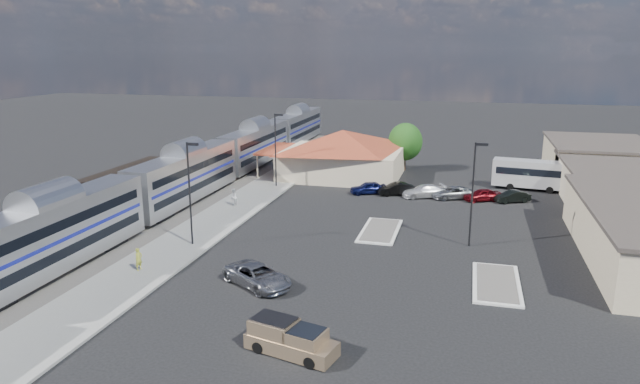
% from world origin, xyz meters
% --- Properties ---
extents(ground, '(280.00, 280.00, 0.00)m').
position_xyz_m(ground, '(0.00, 0.00, 0.00)').
color(ground, black).
rests_on(ground, ground).
extents(railbed, '(16.00, 100.00, 0.12)m').
position_xyz_m(railbed, '(-21.00, 8.00, 0.06)').
color(railbed, '#4C4944').
rests_on(railbed, ground).
extents(platform, '(5.50, 92.00, 0.18)m').
position_xyz_m(platform, '(-12.00, 6.00, 0.09)').
color(platform, gray).
rests_on(platform, ground).
extents(passenger_train, '(3.00, 104.00, 5.55)m').
position_xyz_m(passenger_train, '(-18.00, 6.48, 2.87)').
color(passenger_train, silver).
rests_on(passenger_train, ground).
extents(freight_cars, '(2.80, 46.00, 4.00)m').
position_xyz_m(freight_cars, '(-24.00, 4.58, 1.93)').
color(freight_cars, black).
rests_on(freight_cars, ground).
extents(station_depot, '(18.35, 12.24, 6.20)m').
position_xyz_m(station_depot, '(-4.56, 24.00, 3.13)').
color(station_depot, beige).
rests_on(station_depot, ground).
extents(buildings_east, '(14.40, 51.40, 4.80)m').
position_xyz_m(buildings_east, '(28.00, 14.28, 2.27)').
color(buildings_east, '#C6B28C').
rests_on(buildings_east, ground).
extents(traffic_island_south, '(3.30, 7.50, 0.21)m').
position_xyz_m(traffic_island_south, '(4.00, 2.00, 0.10)').
color(traffic_island_south, silver).
rests_on(traffic_island_south, ground).
extents(traffic_island_north, '(3.30, 7.50, 0.21)m').
position_xyz_m(traffic_island_north, '(14.00, -8.00, 0.10)').
color(traffic_island_north, silver).
rests_on(traffic_island_north, ground).
extents(lamp_plat_s, '(1.08, 0.25, 9.00)m').
position_xyz_m(lamp_plat_s, '(-10.90, -6.00, 5.34)').
color(lamp_plat_s, black).
rests_on(lamp_plat_s, ground).
extents(lamp_plat_n, '(1.08, 0.25, 9.00)m').
position_xyz_m(lamp_plat_n, '(-10.90, 16.00, 5.34)').
color(lamp_plat_n, black).
rests_on(lamp_plat_n, ground).
extents(lamp_lot, '(1.08, 0.25, 9.00)m').
position_xyz_m(lamp_lot, '(12.10, 0.00, 5.34)').
color(lamp_lot, black).
rests_on(lamp_lot, ground).
extents(tree_depot, '(4.71, 4.71, 6.63)m').
position_xyz_m(tree_depot, '(3.00, 30.00, 4.02)').
color(tree_depot, '#382314').
rests_on(tree_depot, ground).
extents(pickup_truck, '(5.47, 3.07, 1.79)m').
position_xyz_m(pickup_truck, '(2.63, -20.87, 0.85)').
color(pickup_truck, tan).
rests_on(pickup_truck, ground).
extents(suv, '(6.14, 5.13, 1.56)m').
position_xyz_m(suv, '(-2.50, -12.60, 0.78)').
color(suv, gray).
rests_on(suv, ground).
extents(coach_bus, '(11.26, 3.82, 3.54)m').
position_xyz_m(coach_bus, '(20.01, 22.49, 2.04)').
color(coach_bus, silver).
rests_on(coach_bus, ground).
extents(person_a, '(0.58, 0.72, 1.73)m').
position_xyz_m(person_a, '(-12.13, -12.45, 1.04)').
color(person_a, gold).
rests_on(person_a, platform).
extents(person_b, '(0.75, 0.94, 1.87)m').
position_xyz_m(person_b, '(-12.41, 6.25, 1.11)').
color(person_b, white).
rests_on(person_b, platform).
extents(parked_car_a, '(4.55, 3.30, 1.44)m').
position_xyz_m(parked_car_a, '(0.43, 15.71, 0.72)').
color(parked_car_a, '#0D1345').
rests_on(parked_car_a, ground).
extents(parked_car_b, '(4.58, 3.17, 1.43)m').
position_xyz_m(parked_car_b, '(3.63, 16.01, 0.72)').
color(parked_car_b, black).
rests_on(parked_car_b, ground).
extents(parked_car_c, '(5.34, 3.87, 1.44)m').
position_xyz_m(parked_car_c, '(6.83, 15.71, 0.72)').
color(parked_car_c, white).
rests_on(parked_car_c, ground).
extents(parked_car_d, '(5.46, 4.06, 1.38)m').
position_xyz_m(parked_car_d, '(10.03, 16.01, 0.69)').
color(parked_car_d, gray).
rests_on(parked_car_d, ground).
extents(parked_car_e, '(4.40, 3.27, 1.40)m').
position_xyz_m(parked_car_e, '(13.23, 15.71, 0.70)').
color(parked_car_e, maroon).
rests_on(parked_car_e, ground).
extents(parked_car_f, '(4.16, 3.05, 1.31)m').
position_xyz_m(parked_car_f, '(16.43, 16.01, 0.65)').
color(parked_car_f, black).
rests_on(parked_car_f, ground).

